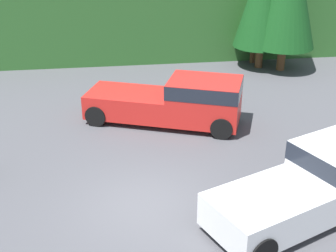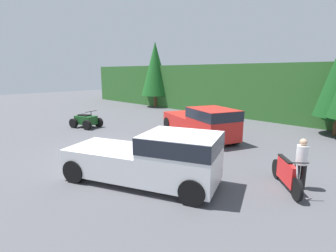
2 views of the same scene
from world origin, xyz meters
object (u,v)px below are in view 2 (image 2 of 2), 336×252
Objects in this scene: pickup_truck_red at (203,122)px; rider_person at (301,162)px; pickup_truck_second at (155,157)px; dirt_bike at (286,174)px; quad_atv at (86,121)px.

pickup_truck_red is 3.64× the size of rider_person.
dirt_bike is at bearing 18.25° from pickup_truck_second.
pickup_truck_red is 6.91m from pickup_truck_second.
dirt_bike reaches higher than quad_atv.
rider_person is (0.33, 0.30, 0.43)m from dirt_bike.
pickup_truck_second is 3.34× the size of rider_person.
pickup_truck_second is 2.56× the size of quad_atv.
rider_person is (6.46, -3.10, -0.06)m from pickup_truck_red.
quad_atv is 1.30× the size of rider_person.
rider_person reaches higher than dirt_bike.
pickup_truck_second is 10.86m from quad_atv.
pickup_truck_second is 4.85m from rider_person.
pickup_truck_red is 7.03m from dirt_bike.
dirt_bike is at bearing -74.70° from rider_person.
dirt_bike is 1.08× the size of rider_person.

